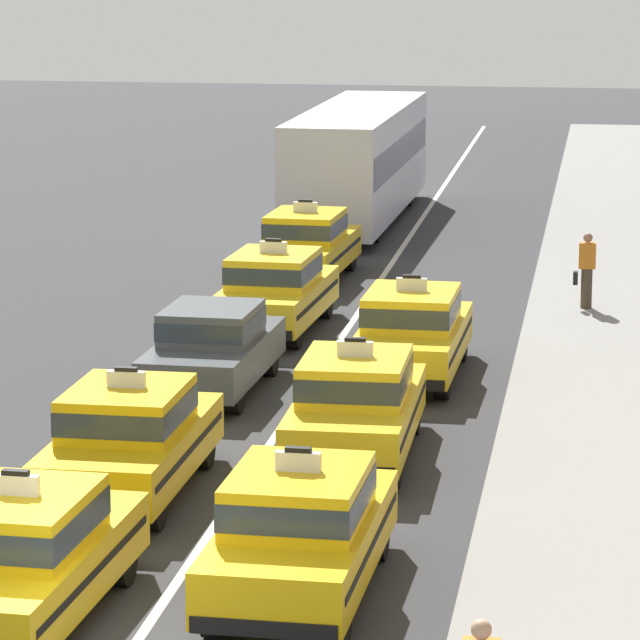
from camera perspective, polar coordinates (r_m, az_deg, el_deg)
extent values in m
cube|color=silver|center=(39.71, 1.04, 0.01)|extent=(0.14, 80.00, 0.01)
cube|color=gray|center=(34.47, 9.15, -1.85)|extent=(4.00, 90.00, 0.15)
cylinder|color=black|center=(24.41, -9.39, -7.03)|extent=(0.27, 0.65, 0.64)
cylinder|color=black|center=(23.95, -6.06, -7.31)|extent=(0.27, 0.65, 0.64)
cube|color=yellow|center=(22.70, -9.02, -7.55)|extent=(1.98, 4.57, 0.70)
cube|color=black|center=(22.68, -9.02, -7.43)|extent=(1.99, 4.21, 0.10)
cube|color=yellow|center=(22.35, -9.21, -6.06)|extent=(1.68, 2.16, 0.64)
cube|color=#2D3842|center=(22.35, -9.21, -6.06)|extent=(1.71, 2.18, 0.35)
cube|color=white|center=(22.22, -9.25, -4.98)|extent=(0.56, 0.14, 0.24)
cube|color=black|center=(22.18, -9.26, -4.61)|extent=(0.32, 0.12, 0.06)
cube|color=black|center=(24.75, -7.24, -6.46)|extent=(1.71, 0.21, 0.20)
cylinder|color=black|center=(29.24, -6.39, -3.76)|extent=(0.25, 0.64, 0.64)
cylinder|color=black|center=(28.88, -3.56, -3.91)|extent=(0.25, 0.64, 0.64)
cylinder|color=black|center=(26.43, -8.19, -5.51)|extent=(0.25, 0.64, 0.64)
cylinder|color=black|center=(26.04, -5.08, -5.71)|extent=(0.25, 0.64, 0.64)
cube|color=yellow|center=(27.54, -5.79, -3.98)|extent=(1.85, 4.52, 0.70)
cube|color=black|center=(27.52, -5.79, -3.88)|extent=(1.86, 4.16, 0.10)
cube|color=yellow|center=(27.22, -5.90, -2.71)|extent=(1.62, 2.12, 0.64)
cube|color=#2D3842|center=(27.22, -5.90, -2.71)|extent=(1.64, 2.14, 0.35)
cube|color=white|center=(27.11, -5.92, -1.81)|extent=(0.56, 0.13, 0.24)
cube|color=black|center=(27.08, -5.93, -1.50)|extent=(0.32, 0.11, 0.06)
cube|color=black|center=(29.66, -4.66, -3.30)|extent=(1.71, 0.16, 0.20)
cube|color=black|center=(25.57, -7.08, -5.84)|extent=(1.71, 0.16, 0.20)
cylinder|color=black|center=(35.05, -3.86, -1.08)|extent=(0.26, 0.65, 0.64)
cylinder|color=black|center=(34.73, -1.55, -1.18)|extent=(0.26, 0.65, 0.64)
cylinder|color=black|center=(32.39, -5.11, -2.19)|extent=(0.26, 0.65, 0.64)
cylinder|color=black|center=(32.04, -2.62, -2.31)|extent=(0.26, 0.65, 0.64)
cube|color=#4C5156|center=(33.47, -3.27, -1.12)|extent=(1.89, 4.35, 0.66)
cube|color=#4C5156|center=(33.24, -3.33, -0.10)|extent=(1.62, 1.95, 0.60)
cube|color=#2D3842|center=(33.24, -3.33, -0.10)|extent=(1.64, 1.97, 0.33)
cylinder|color=black|center=(40.15, -1.91, 0.60)|extent=(0.27, 0.65, 0.64)
cylinder|color=black|center=(39.84, 0.16, 0.52)|extent=(0.27, 0.65, 0.64)
cylinder|color=black|center=(37.25, -3.00, -0.30)|extent=(0.27, 0.65, 0.64)
cylinder|color=black|center=(36.91, -0.78, -0.40)|extent=(0.27, 0.65, 0.64)
cube|color=yellow|center=(38.46, -1.37, 0.63)|extent=(2.01, 4.58, 0.70)
cube|color=black|center=(38.45, -1.37, 0.71)|extent=(2.02, 4.22, 0.10)
cube|color=yellow|center=(38.19, -1.43, 1.58)|extent=(1.70, 2.17, 0.64)
cube|color=#2D3842|center=(38.19, -1.43, 1.58)|extent=(1.72, 2.19, 0.35)
cube|color=white|center=(38.11, -1.43, 2.23)|extent=(0.57, 0.15, 0.24)
cube|color=black|center=(38.09, -1.43, 2.45)|extent=(0.32, 0.13, 0.06)
cube|color=black|center=(40.62, -0.67, 0.88)|extent=(1.71, 0.22, 0.20)
cube|color=black|center=(36.40, -2.15, -0.42)|extent=(1.71, 0.22, 0.20)
cylinder|color=black|center=(45.63, -0.92, 1.97)|extent=(0.27, 0.65, 0.64)
cylinder|color=black|center=(45.34, 0.91, 1.91)|extent=(0.27, 0.65, 0.64)
cylinder|color=black|center=(42.69, -1.80, 1.28)|extent=(0.27, 0.65, 0.64)
cylinder|color=black|center=(42.38, 0.14, 1.21)|extent=(0.27, 0.65, 0.64)
cube|color=yellow|center=(43.94, -0.41, 2.05)|extent=(2.01, 4.58, 0.70)
cube|color=black|center=(43.93, -0.41, 2.12)|extent=(2.01, 4.22, 0.10)
cube|color=yellow|center=(43.69, -0.45, 2.89)|extent=(1.70, 2.17, 0.64)
cube|color=#2D3842|center=(43.69, -0.45, 2.89)|extent=(1.72, 2.19, 0.35)
cube|color=white|center=(43.62, -0.45, 3.46)|extent=(0.56, 0.15, 0.24)
cube|color=black|center=(43.60, -0.45, 3.65)|extent=(0.32, 0.12, 0.06)
cube|color=black|center=(46.12, 0.16, 2.20)|extent=(1.71, 0.22, 0.20)
cube|color=black|center=(41.86, -1.03, 1.21)|extent=(1.71, 0.22, 0.20)
cylinder|color=black|center=(56.37, 0.68, 3.87)|extent=(0.25, 0.64, 0.64)
cylinder|color=black|center=(56.08, 2.70, 3.82)|extent=(0.25, 0.64, 0.64)
cylinder|color=black|center=(49.82, -0.58, 2.81)|extent=(0.25, 0.64, 0.64)
cylinder|color=black|center=(49.50, 1.69, 2.75)|extent=(0.25, 0.64, 0.64)
cube|color=silver|center=(52.73, 1.16, 4.90)|extent=(2.73, 11.25, 2.90)
cube|color=#2D3842|center=(52.70, 1.16, 5.17)|extent=(2.74, 10.80, 0.84)
cube|color=black|center=(58.07, 2.02, 6.73)|extent=(2.13, 0.12, 0.36)
cylinder|color=black|center=(25.02, -1.60, -6.40)|extent=(0.25, 0.65, 0.64)
cylinder|color=black|center=(24.77, 1.77, -6.59)|extent=(0.25, 0.65, 0.64)
cylinder|color=black|center=(22.20, -3.23, -8.83)|extent=(0.25, 0.65, 0.64)
cylinder|color=black|center=(21.92, 0.57, -9.09)|extent=(0.25, 0.65, 0.64)
cube|color=yellow|center=(23.34, -0.59, -6.85)|extent=(1.91, 4.54, 0.70)
cube|color=black|center=(23.33, -0.59, -6.73)|extent=(1.92, 4.18, 0.10)
cube|color=yellow|center=(23.00, -0.66, -5.38)|extent=(1.65, 2.14, 0.64)
cube|color=#2D3842|center=(23.00, -0.66, -5.38)|extent=(1.67, 2.16, 0.35)
cube|color=white|center=(22.87, -0.67, -4.33)|extent=(0.56, 0.13, 0.24)
cube|color=black|center=(22.83, -0.67, -3.97)|extent=(0.32, 0.12, 0.06)
cube|color=black|center=(25.49, 0.35, -5.81)|extent=(1.71, 0.18, 0.20)
cube|color=black|center=(21.39, -1.71, -9.35)|extent=(1.71, 0.18, 0.20)
cylinder|color=black|center=(30.96, 0.09, -2.80)|extent=(0.25, 0.64, 0.64)
cylinder|color=black|center=(30.79, 2.82, -2.90)|extent=(0.25, 0.64, 0.64)
cylinder|color=black|center=(28.04, -0.79, -4.37)|extent=(0.25, 0.64, 0.64)
cylinder|color=black|center=(27.86, 2.22, -4.49)|extent=(0.25, 0.64, 0.64)
cube|color=yellow|center=(29.31, 1.10, -2.94)|extent=(1.86, 4.52, 0.70)
cube|color=black|center=(29.30, 1.10, -2.85)|extent=(1.87, 4.16, 0.10)
cube|color=yellow|center=(29.00, 1.07, -1.74)|extent=(1.63, 2.12, 0.64)
cube|color=#2D3842|center=(29.00, 1.07, -1.74)|extent=(1.65, 2.14, 0.35)
cube|color=white|center=(28.90, 1.08, -0.89)|extent=(0.56, 0.13, 0.24)
cube|color=black|center=(28.87, 1.08, -0.60)|extent=(0.32, 0.11, 0.06)
cube|color=black|center=(31.50, 1.60, -2.36)|extent=(1.71, 0.16, 0.20)
cube|color=black|center=(27.27, 0.53, -4.62)|extent=(1.71, 0.16, 0.20)
cylinder|color=black|center=(36.18, 1.96, -0.66)|extent=(0.25, 0.64, 0.64)
cylinder|color=black|center=(36.01, 4.29, -0.74)|extent=(0.25, 0.64, 0.64)
cylinder|color=black|center=(33.23, 1.22, -1.78)|extent=(0.25, 0.64, 0.64)
cylinder|color=black|center=(33.04, 3.75, -1.88)|extent=(0.25, 0.64, 0.64)
cube|color=yellow|center=(34.53, 2.82, -0.68)|extent=(1.89, 4.53, 0.70)
cube|color=black|center=(34.51, 2.82, -0.60)|extent=(1.90, 4.18, 0.10)
cube|color=yellow|center=(34.24, 2.80, 0.36)|extent=(1.64, 2.13, 0.64)
cube|color=#2D3842|center=(34.24, 2.80, 0.36)|extent=(1.66, 2.15, 0.35)
cube|color=white|center=(34.16, 2.81, 1.09)|extent=(0.56, 0.13, 0.24)
cube|color=black|center=(34.13, 2.81, 1.33)|extent=(0.32, 0.12, 0.06)
cube|color=black|center=(36.72, 3.25, -0.32)|extent=(1.71, 0.17, 0.20)
cube|color=black|center=(32.45, 2.33, -1.94)|extent=(1.71, 0.17, 0.20)
sphere|color=tan|center=(17.81, 4.94, -9.37)|extent=(0.20, 0.20, 0.20)
cylinder|color=#473828|center=(40.52, 8.12, 0.97)|extent=(0.24, 0.24, 0.86)
cube|color=orange|center=(40.39, 8.15, 1.96)|extent=(0.36, 0.22, 0.55)
sphere|color=#9E7051|center=(40.33, 8.16, 2.50)|extent=(0.20, 0.20, 0.20)
cube|color=black|center=(40.48, 7.79, 1.28)|extent=(0.10, 0.20, 0.28)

